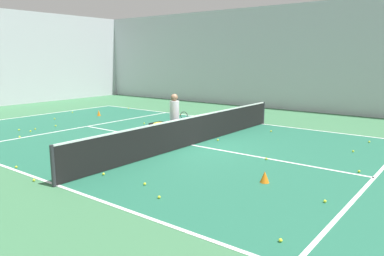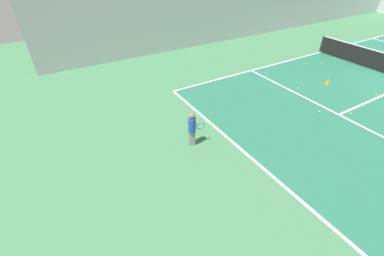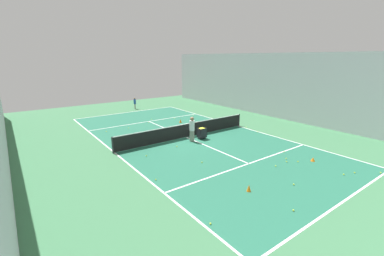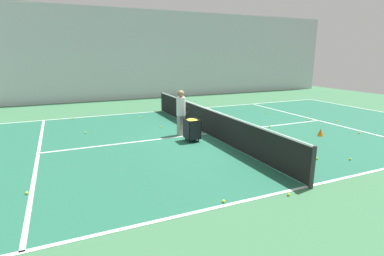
# 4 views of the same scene
# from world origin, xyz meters

# --- Properties ---
(ground_plane) EXTENTS (36.80, 36.80, 0.00)m
(ground_plane) POSITION_xyz_m (0.00, 0.00, 0.00)
(ground_plane) COLOR #3D754C
(court_playing_area) EXTENTS (10.90, 22.08, 0.00)m
(court_playing_area) POSITION_xyz_m (0.00, 0.00, 0.00)
(court_playing_area) COLOR #23664C
(court_playing_area) RESTS_ON ground
(line_baseline_near) EXTENTS (10.90, 0.10, 0.00)m
(line_baseline_near) POSITION_xyz_m (0.00, -11.04, 0.01)
(line_baseline_near) COLOR white
(line_baseline_near) RESTS_ON ground
(line_baseline_far) EXTENTS (10.90, 0.10, 0.00)m
(line_baseline_far) POSITION_xyz_m (0.00, 11.04, 0.01)
(line_baseline_far) COLOR white
(line_baseline_far) RESTS_ON ground
(line_sideline_left) EXTENTS (0.10, 22.08, 0.00)m
(line_sideline_left) POSITION_xyz_m (-5.45, 0.00, 0.01)
(line_sideline_left) COLOR white
(line_sideline_left) RESTS_ON ground
(line_sideline_right) EXTENTS (0.10, 22.08, 0.00)m
(line_sideline_right) POSITION_xyz_m (5.45, 0.00, 0.01)
(line_sideline_right) COLOR white
(line_sideline_right) RESTS_ON ground
(line_service_near) EXTENTS (10.90, 0.10, 0.00)m
(line_service_near) POSITION_xyz_m (0.00, -6.07, 0.01)
(line_service_near) COLOR white
(line_service_near) RESTS_ON ground
(line_service_far) EXTENTS (10.90, 0.10, 0.00)m
(line_service_far) POSITION_xyz_m (0.00, 6.07, 0.01)
(line_service_far) COLOR white
(line_service_far) RESTS_ON ground
(line_centre_service) EXTENTS (0.10, 12.14, 0.00)m
(line_centre_service) POSITION_xyz_m (0.00, 0.00, 0.01)
(line_centre_service) COLOR white
(line_centre_service) RESTS_ON ground
(hall_enclosure_left) EXTENTS (0.15, 33.10, 6.15)m
(hall_enclosure_left) POSITION_xyz_m (-10.88, 0.00, 3.07)
(hall_enclosure_left) COLOR silver
(hall_enclosure_left) RESTS_ON ground
(tennis_net) EXTENTS (11.20, 0.10, 1.05)m
(tennis_net) POSITION_xyz_m (0.00, 0.00, 0.55)
(tennis_net) COLOR #2D2D33
(tennis_net) RESTS_ON ground
(player_near_baseline) EXTENTS (0.33, 0.61, 1.30)m
(player_near_baseline) POSITION_xyz_m (-1.46, -12.36, 0.75)
(player_near_baseline) COLOR gray
(player_near_baseline) RESTS_ON ground
(coach_at_net) EXTENTS (0.47, 0.68, 1.78)m
(coach_at_net) POSITION_xyz_m (0.22, 1.00, 1.02)
(coach_at_net) COLOR gray
(coach_at_net) RESTS_ON ground
(ball_cart) EXTENTS (0.58, 0.48, 0.84)m
(ball_cart) POSITION_xyz_m (-0.71, 0.95, 0.58)
(ball_cart) COLOR black
(ball_cart) RESTS_ON ground
(training_cone_0) EXTENTS (0.24, 0.24, 0.23)m
(training_cone_0) POSITION_xyz_m (-3.24, 7.99, 0.12)
(training_cone_0) COLOR orange
(training_cone_0) RESTS_ON ground
(training_cone_1) EXTENTS (0.19, 0.19, 0.32)m
(training_cone_1) POSITION_xyz_m (2.33, 8.15, 0.16)
(training_cone_1) COLOR orange
(training_cone_1) RESTS_ON ground
(training_cone_2) EXTENTS (0.24, 0.24, 0.30)m
(training_cone_2) POSITION_xyz_m (-2.11, -3.95, 0.15)
(training_cone_2) COLOR orange
(training_cone_2) RESTS_ON ground
(tennis_ball_0) EXTENTS (0.07, 0.07, 0.07)m
(tennis_ball_0) POSITION_xyz_m (-3.15, 6.16, 0.04)
(tennis_ball_0) COLOR yellow
(tennis_ball_0) RESTS_ON ground
(tennis_ball_1) EXTENTS (0.07, 0.07, 0.07)m
(tennis_ball_1) POSITION_xyz_m (0.20, 9.00, 0.04)
(tennis_ball_1) COLOR yellow
(tennis_ball_1) RESTS_ON ground
(tennis_ball_2) EXTENTS (0.07, 0.07, 0.07)m
(tennis_ball_2) POSITION_xyz_m (0.23, -5.63, 0.04)
(tennis_ball_2) COLOR yellow
(tennis_ball_2) RESTS_ON ground
(tennis_ball_3) EXTENTS (0.07, 0.07, 0.07)m
(tennis_ball_3) POSITION_xyz_m (5.22, 8.95, 0.04)
(tennis_ball_3) COLOR yellow
(tennis_ball_3) RESTS_ON ground
(tennis_ball_4) EXTENTS (0.07, 0.07, 0.07)m
(tennis_ball_4) POSITION_xyz_m (-4.51, 10.91, 0.04)
(tennis_ball_4) COLOR yellow
(tennis_ball_4) RESTS_ON ground
(tennis_ball_5) EXTENTS (0.07, 0.07, 0.07)m
(tennis_ball_5) POSITION_xyz_m (-4.55, -2.58, 0.04)
(tennis_ball_5) COLOR yellow
(tennis_ball_5) RESTS_ON ground
(tennis_ball_6) EXTENTS (0.07, 0.07, 0.07)m
(tennis_ball_6) POSITION_xyz_m (-5.14, -7.41, 0.04)
(tennis_ball_6) COLOR yellow
(tennis_ball_6) RESTS_ON ground
(tennis_ball_7) EXTENTS (0.07, 0.07, 0.07)m
(tennis_ball_7) POSITION_xyz_m (5.16, 4.78, 0.04)
(tennis_ball_7) COLOR yellow
(tennis_ball_7) RESTS_ON ground
(tennis_ball_8) EXTENTS (0.07, 0.07, 0.07)m
(tennis_ball_8) POSITION_xyz_m (2.10, 10.21, 0.04)
(tennis_ball_8) COLOR yellow
(tennis_ball_8) RESTS_ON ground
(tennis_ball_9) EXTENTS (0.07, 0.07, 0.07)m
(tennis_ball_9) POSITION_xyz_m (-5.32, 2.26, 0.04)
(tennis_ball_9) COLOR yellow
(tennis_ball_9) RESTS_ON ground
(tennis_ball_10) EXTENTS (0.07, 0.07, 0.07)m
(tennis_ball_10) POSITION_xyz_m (4.33, -4.98, 0.04)
(tennis_ball_10) COLOR yellow
(tennis_ball_10) RESTS_ON ground
(tennis_ball_11) EXTENTS (0.07, 0.07, 0.07)m
(tennis_ball_11) POSITION_xyz_m (4.13, 1.68, 0.04)
(tennis_ball_11) COLOR yellow
(tennis_ball_11) RESTS_ON ground
(tennis_ball_12) EXTENTS (0.07, 0.07, 0.07)m
(tennis_ball_12) POSITION_xyz_m (-2.28, 6.91, 0.04)
(tennis_ball_12) COLOR yellow
(tennis_ball_12) RESTS_ON ground
(tennis_ball_13) EXTENTS (0.07, 0.07, 0.07)m
(tennis_ball_13) POSITION_xyz_m (1.73, 1.37, 0.04)
(tennis_ball_13) COLOR yellow
(tennis_ball_13) RESTS_ON ground
(tennis_ball_14) EXTENTS (0.07, 0.07, 0.07)m
(tennis_ball_14) POSITION_xyz_m (-2.78, 9.89, 0.04)
(tennis_ball_14) COLOR yellow
(tennis_ball_14) RESTS_ON ground
(tennis_ball_15) EXTENTS (0.07, 0.07, 0.07)m
(tennis_ball_15) POSITION_xyz_m (-3.45, 10.12, 0.04)
(tennis_ball_15) COLOR yellow
(tennis_ball_15) RESTS_ON ground
(tennis_ball_16) EXTENTS (0.07, 0.07, 0.07)m
(tennis_ball_16) POSITION_xyz_m (-0.16, -3.03, 0.04)
(tennis_ball_16) COLOR yellow
(tennis_ball_16) RESTS_ON ground
(tennis_ball_17) EXTENTS (0.07, 0.07, 0.07)m
(tennis_ball_17) POSITION_xyz_m (-4.12, -1.69, 0.04)
(tennis_ball_17) COLOR yellow
(tennis_ball_17) RESTS_ON ground
(tennis_ball_18) EXTENTS (0.07, 0.07, 0.07)m
(tennis_ball_18) POSITION_xyz_m (3.96, -1.18, 0.04)
(tennis_ball_18) COLOR yellow
(tennis_ball_18) RESTS_ON ground
(tennis_ball_19) EXTENTS (0.07, 0.07, 0.07)m
(tennis_ball_19) POSITION_xyz_m (2.50, -4.89, 0.04)
(tennis_ball_19) COLOR yellow
(tennis_ball_19) RESTS_ON ground
(tennis_ball_20) EXTENTS (0.07, 0.07, 0.07)m
(tennis_ball_20) POSITION_xyz_m (2.04, 4.44, 0.04)
(tennis_ball_20) COLOR yellow
(tennis_ball_20) RESTS_ON ground
(tennis_ball_21) EXTENTS (0.07, 0.07, 0.07)m
(tennis_ball_21) POSITION_xyz_m (-2.43, 7.57, 0.04)
(tennis_ball_21) COLOR yellow
(tennis_ball_21) RESTS_ON ground
(tennis_ball_22) EXTENTS (0.07, 0.07, 0.07)m
(tennis_ball_22) POSITION_xyz_m (-5.64, 0.76, 0.04)
(tennis_ball_22) COLOR yellow
(tennis_ball_22) RESTS_ON ground
(tennis_ball_23) EXTENTS (0.07, 0.07, 0.07)m
(tennis_ball_23) POSITION_xyz_m (1.16, -0.35, 0.04)
(tennis_ball_23) COLOR yellow
(tennis_ball_23) RESTS_ON ground
(tennis_ball_24) EXTENTS (0.07, 0.07, 0.07)m
(tennis_ball_24) POSITION_xyz_m (-4.77, -5.60, 0.04)
(tennis_ball_24) COLOR yellow
(tennis_ball_24) RESTS_ON ground
(tennis_ball_25) EXTENTS (0.07, 0.07, 0.07)m
(tennis_ball_25) POSITION_xyz_m (-0.89, 7.21, 0.04)
(tennis_ball_25) COLOR yellow
(tennis_ball_25) RESTS_ON ground
(tennis_ball_26) EXTENTS (0.07, 0.07, 0.07)m
(tennis_ball_26) POSITION_xyz_m (-2.52, -5.61, 0.04)
(tennis_ball_26) COLOR yellow
(tennis_ball_26) RESTS_ON ground
(tennis_ball_27) EXTENTS (0.07, 0.07, 0.07)m
(tennis_ball_27) POSITION_xyz_m (-4.22, -0.24, 0.04)
(tennis_ball_27) COLOR yellow
(tennis_ball_27) RESTS_ON ground
(tennis_ball_28) EXTENTS (0.07, 0.07, 0.07)m
(tennis_ball_28) POSITION_xyz_m (-0.56, -6.61, 0.04)
(tennis_ball_28) COLOR yellow
(tennis_ball_28) RESTS_ON ground
(tennis_ball_29) EXTENTS (0.07, 0.07, 0.07)m
(tennis_ball_29) POSITION_xyz_m (-1.89, 7.21, 0.04)
(tennis_ball_29) COLOR yellow
(tennis_ball_29) RESTS_ON ground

